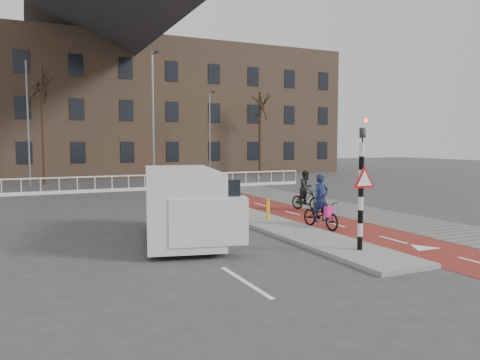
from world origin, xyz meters
name	(u,v)px	position (x,y,z in m)	size (l,w,h in m)	color
ground	(334,238)	(0.00, 0.00, 0.00)	(120.00, 120.00, 0.00)	#38383A
bike_lane	(243,200)	(1.50, 10.00, 0.01)	(2.50, 60.00, 0.01)	maroon
sidewalk	(289,197)	(4.30, 10.00, 0.01)	(3.00, 60.00, 0.01)	slate
curb_island	(257,219)	(-0.70, 4.00, 0.06)	(1.80, 16.00, 0.12)	gray
traffic_signal	(362,181)	(-0.60, -2.02, 1.99)	(0.80, 0.80, 3.68)	black
bollard	(268,209)	(-0.50, 3.46, 0.50)	(0.12, 0.12, 0.76)	#FEB80E
cyclist_near	(321,210)	(0.57, 1.54, 0.65)	(0.80, 1.87, 1.90)	black
cyclist_far	(306,194)	(2.45, 5.42, 0.74)	(0.94, 1.67, 1.76)	black
van	(181,203)	(-4.48, 1.65, 1.16)	(3.15, 5.43, 2.19)	silver
railing	(95,187)	(-5.00, 17.00, 0.31)	(28.00, 0.10, 0.99)	silver
townhouse_row	(93,88)	(-3.00, 32.00, 7.81)	(46.00, 10.00, 15.90)	#7F6047
tree_mid	(43,125)	(-7.52, 23.83, 4.20)	(0.25, 0.25, 8.39)	#2F2215
tree_right	(260,134)	(10.08, 24.77, 3.68)	(0.27, 0.27, 7.36)	#2F2215
streetlight_near	(153,126)	(-2.44, 12.92, 3.88)	(0.12, 0.12, 7.76)	slate
streetlight_left	(28,123)	(-8.50, 22.08, 4.25)	(0.12, 0.12, 8.50)	slate
streetlight_right	(210,135)	(5.14, 24.26, 3.58)	(0.12, 0.12, 7.15)	slate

